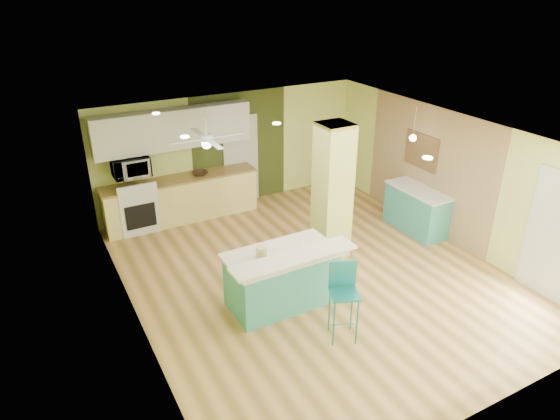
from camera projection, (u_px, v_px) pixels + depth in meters
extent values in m
cube|color=olive|center=(314.00, 275.00, 8.70)|extent=(6.00, 7.00, 0.01)
cube|color=white|center=(319.00, 136.00, 7.62)|extent=(6.00, 7.00, 0.01)
cube|color=#DDEA7D|center=(231.00, 150.00, 10.95)|extent=(6.00, 0.01, 2.50)
cube|color=#DDEA7D|center=(489.00, 333.00, 5.38)|extent=(6.00, 0.01, 2.50)
cube|color=#DDEA7D|center=(132.00, 254.00, 6.87)|extent=(0.01, 7.00, 2.50)
cube|color=#DDEA7D|center=(451.00, 178.00, 9.45)|extent=(0.01, 7.00, 2.50)
cube|color=#967656|center=(427.00, 168.00, 9.92)|extent=(0.02, 3.40, 2.50)
cube|color=#3B451B|center=(240.00, 149.00, 11.02)|extent=(2.20, 0.02, 2.50)
cube|color=silver|center=(241.00, 160.00, 11.11)|extent=(0.82, 0.05, 2.00)
cube|color=silver|center=(558.00, 239.00, 7.70)|extent=(0.04, 1.08, 2.10)
cube|color=#C6C95D|center=(332.00, 192.00, 8.84)|extent=(0.55, 0.55, 2.50)
cube|color=#EFDB7D|center=(182.00, 200.00, 10.49)|extent=(3.20, 0.60, 0.90)
cube|color=olive|center=(180.00, 179.00, 10.29)|extent=(3.25, 0.63, 0.04)
cube|color=white|center=(137.00, 209.00, 10.08)|extent=(0.76, 0.64, 0.90)
cube|color=black|center=(141.00, 216.00, 9.83)|extent=(0.59, 0.02, 0.50)
cube|color=white|center=(137.00, 189.00, 9.61)|extent=(0.76, 0.06, 0.18)
cube|color=silver|center=(174.00, 129.00, 9.94)|extent=(3.20, 0.34, 0.80)
imported|color=white|center=(131.00, 167.00, 9.70)|extent=(0.70, 0.48, 0.39)
cylinder|color=white|center=(205.00, 127.00, 8.83)|extent=(0.03, 0.03, 0.40)
cylinder|color=white|center=(206.00, 138.00, 8.92)|extent=(0.24, 0.24, 0.10)
sphere|color=white|center=(207.00, 144.00, 8.97)|extent=(0.18, 0.18, 0.18)
cylinder|color=silver|center=(415.00, 122.00, 9.49)|extent=(0.01, 0.01, 0.62)
sphere|color=white|center=(413.00, 138.00, 9.63)|extent=(0.14, 0.14, 0.14)
cube|color=brown|center=(421.00, 151.00, 9.94)|extent=(0.03, 0.90, 0.70)
cube|color=teal|center=(282.00, 280.00, 7.78)|extent=(1.64, 0.84, 0.86)
cube|color=white|center=(282.00, 254.00, 7.58)|extent=(1.74, 0.94, 0.05)
cube|color=teal|center=(295.00, 261.00, 7.25)|extent=(1.84, 0.16, 0.12)
cube|color=white|center=(295.00, 258.00, 7.22)|extent=(1.97, 0.43, 0.04)
cylinder|color=#1C7B80|center=(334.00, 324.00, 6.89)|extent=(0.02, 0.02, 0.74)
cylinder|color=#1C7B80|center=(357.00, 323.00, 6.92)|extent=(0.02, 0.02, 0.74)
cylinder|color=#1C7B80|center=(329.00, 310.00, 7.19)|extent=(0.02, 0.02, 0.74)
cylinder|color=#1C7B80|center=(352.00, 309.00, 7.22)|extent=(0.02, 0.02, 0.74)
cube|color=#1C7B80|center=(344.00, 294.00, 6.89)|extent=(0.51, 0.51, 0.03)
cube|color=#1C7B80|center=(343.00, 273.00, 6.95)|extent=(0.37, 0.18, 0.41)
cube|color=teal|center=(416.00, 211.00, 10.05)|extent=(0.55, 1.33, 0.86)
cube|color=white|center=(419.00, 190.00, 9.86)|extent=(0.59, 1.39, 0.04)
imported|color=#362516|center=(200.00, 173.00, 10.41)|extent=(0.35, 0.35, 0.08)
cylinder|color=gold|center=(262.00, 252.00, 7.42)|extent=(0.17, 0.17, 0.18)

